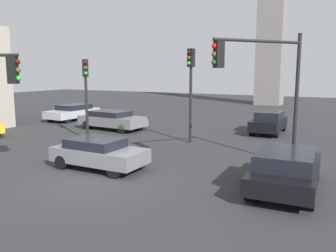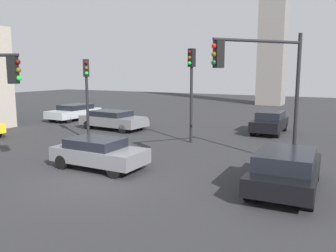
% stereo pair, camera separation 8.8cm
% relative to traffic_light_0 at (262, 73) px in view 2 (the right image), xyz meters
% --- Properties ---
extents(ground_plane, '(99.74, 99.74, 0.00)m').
position_rel_traffic_light_0_xyz_m(ground_plane, '(-4.97, -4.55, -3.94)').
color(ground_plane, '#2D2D30').
extents(traffic_light_0, '(2.73, 3.39, 5.59)m').
position_rel_traffic_light_0_xyz_m(traffic_light_0, '(0.00, 0.00, 0.00)').
color(traffic_light_0, black).
rests_on(traffic_light_0, ground_plane).
extents(traffic_light_2, '(0.38, 0.49, 5.27)m').
position_rel_traffic_light_0_xyz_m(traffic_light_2, '(-4.75, 3.68, -0.28)').
color(traffic_light_2, black).
rests_on(traffic_light_2, ground_plane).
extents(traffic_light_3, '(0.47, 0.46, 4.72)m').
position_rel_traffic_light_0_xyz_m(traffic_light_3, '(-10.39, 1.48, -0.63)').
color(traffic_light_3, black).
rests_on(traffic_light_3, ground_plane).
extents(car_0, '(2.22, 4.64, 1.40)m').
position_rel_traffic_light_0_xyz_m(car_0, '(1.45, -2.18, -3.20)').
color(car_0, black).
rests_on(car_0, ground_plane).
extents(car_1, '(4.85, 2.39, 1.30)m').
position_rel_traffic_light_0_xyz_m(car_1, '(-11.48, 5.30, -3.24)').
color(car_1, slate).
rests_on(car_1, ground_plane).
extents(car_4, '(1.80, 4.01, 1.43)m').
position_rel_traffic_light_0_xyz_m(car_4, '(-1.44, 8.88, -3.20)').
color(car_4, black).
rests_on(car_4, ground_plane).
extents(car_5, '(2.16, 4.64, 1.29)m').
position_rel_traffic_light_0_xyz_m(car_5, '(-17.27, 7.64, -3.25)').
color(car_5, '#ADB2B7').
rests_on(car_5, ground_plane).
extents(car_6, '(3.94, 1.83, 1.26)m').
position_rel_traffic_light_0_xyz_m(car_6, '(-5.90, -3.02, -3.26)').
color(car_6, slate).
rests_on(car_6, ground_plane).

